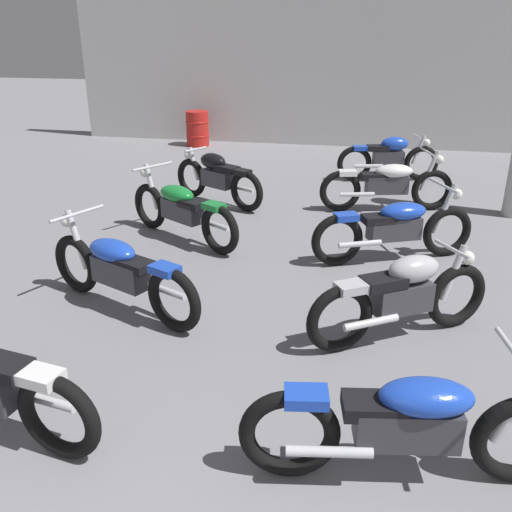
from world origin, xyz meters
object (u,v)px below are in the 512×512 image
object	(u,v)px
motorcycle_right_row_4	(388,184)
oil_drum	(198,129)
motorcycle_left_row_3	(182,209)
motorcycle_right_row_1	(409,423)
motorcycle_left_row_2	(120,270)
motorcycle_right_row_5	(389,157)
motorcycle_left_row_4	(217,177)
motorcycle_right_row_3	(395,227)
motorcycle_right_row_2	(403,295)

from	to	relation	value
motorcycle_right_row_4	oil_drum	xyz separation A→B (m)	(-4.58, 4.47, -0.03)
motorcycle_left_row_3	motorcycle_right_row_1	xyz separation A→B (m)	(2.87, -3.96, 0.00)
motorcycle_left_row_2	motorcycle_right_row_1	xyz separation A→B (m)	(2.83, -1.85, 0.00)
motorcycle_left_row_3	motorcycle_right_row_4	size ratio (longest dim) A/B	0.90
motorcycle_right_row_5	motorcycle_right_row_1	bearing A→B (deg)	-89.93
motorcycle_left_row_4	motorcycle_right_row_1	distance (m)	6.40
motorcycle_left_row_2	motorcycle_right_row_4	bearing A→B (deg)	55.60
motorcycle_left_row_2	motorcycle_left_row_3	size ratio (longest dim) A/B	1.06
motorcycle_left_row_2	motorcycle_left_row_4	xyz separation A→B (m)	(-0.02, 3.88, 0.01)
motorcycle_left_row_3	motorcycle_right_row_1	world-z (taller)	same
motorcycle_left_row_4	motorcycle_right_row_3	xyz separation A→B (m)	(2.86, -1.93, -0.01)
motorcycle_right_row_2	motorcycle_left_row_3	bearing A→B (deg)	143.89
motorcycle_left_row_2	motorcycle_right_row_1	distance (m)	3.38
motorcycle_right_row_1	oil_drum	size ratio (longest dim) A/B	2.54
motorcycle_right_row_3	oil_drum	distance (m)	8.05
motorcycle_left_row_3	motorcycle_right_row_2	distance (m)	3.59
motorcycle_right_row_4	motorcycle_right_row_5	size ratio (longest dim) A/B	1.09
motorcycle_left_row_2	motorcycle_right_row_3	bearing A→B (deg)	34.39
motorcycle_right_row_1	motorcycle_right_row_4	bearing A→B (deg)	90.56
oil_drum	motorcycle_left_row_4	bearing A→B (deg)	-68.90
oil_drum	motorcycle_right_row_3	bearing A→B (deg)	-54.74
motorcycle_left_row_3	motorcycle_right_row_3	world-z (taller)	same
motorcycle_left_row_3	motorcycle_left_row_4	xyz separation A→B (m)	(0.02, 1.77, 0.01)
motorcycle_right_row_3	motorcycle_right_row_5	xyz separation A→B (m)	(-0.02, 4.07, 0.01)
motorcycle_left_row_3	motorcycle_right_row_2	bearing A→B (deg)	-36.11
motorcycle_left_row_2	motorcycle_right_row_4	xyz separation A→B (m)	(2.77, 4.05, 0.00)
motorcycle_left_row_4	motorcycle_right_row_1	world-z (taller)	motorcycle_right_row_1
motorcycle_left_row_4	oil_drum	xyz separation A→B (m)	(-1.79, 4.64, -0.03)
motorcycle_right_row_3	oil_drum	size ratio (longest dim) A/B	2.39
motorcycle_right_row_5	oil_drum	size ratio (longest dim) A/B	2.29
motorcycle_left_row_2	motorcycle_right_row_2	world-z (taller)	motorcycle_left_row_2
motorcycle_left_row_4	motorcycle_right_row_1	size ratio (longest dim) A/B	0.82
motorcycle_left_row_2	motorcycle_right_row_1	world-z (taller)	same
motorcycle_left_row_4	motorcycle_right_row_4	bearing A→B (deg)	3.61
oil_drum	motorcycle_left_row_3	bearing A→B (deg)	-74.59
motorcycle_right_row_3	motorcycle_right_row_4	size ratio (longest dim) A/B	0.95
motorcycle_right_row_3	motorcycle_left_row_4	bearing A→B (deg)	145.94
motorcycle_right_row_4	oil_drum	world-z (taller)	motorcycle_right_row_4
motorcycle_left_row_3	oil_drum	bearing A→B (deg)	105.41
motorcycle_right_row_2	oil_drum	size ratio (longest dim) A/B	2.03
motorcycle_right_row_1	motorcycle_right_row_3	world-z (taller)	same
motorcycle_right_row_3	motorcycle_right_row_5	distance (m)	4.07
motorcycle_right_row_4	motorcycle_left_row_3	bearing A→B (deg)	-145.38
motorcycle_right_row_5	motorcycle_right_row_2	bearing A→B (deg)	-89.65
motorcycle_right_row_4	motorcycle_right_row_5	distance (m)	1.96
motorcycle_right_row_3	motorcycle_right_row_4	world-z (taller)	same
motorcycle_right_row_2	motorcycle_right_row_4	distance (m)	4.06
motorcycle_right_row_5	motorcycle_right_row_3	bearing A→B (deg)	-89.75
motorcycle_left_row_3	motorcycle_right_row_4	xyz separation A→B (m)	(2.82, 1.94, 0.00)
motorcycle_right_row_2	motorcycle_right_row_3	world-z (taller)	motorcycle_right_row_3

